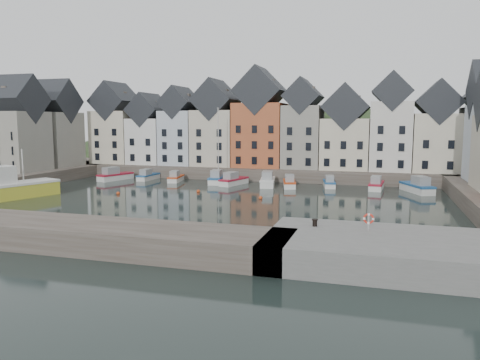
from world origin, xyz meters
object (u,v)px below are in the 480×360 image
at_px(boat_a, 115,176).
at_px(life_ring_post, 369,219).
at_px(mooring_bollard, 315,222).
at_px(boat_d, 217,178).
at_px(large_vessel, 4,188).

xyz_separation_m(boat_a, life_ring_post, (43.20, -34.91, 2.10)).
xyz_separation_m(mooring_bollard, life_ring_post, (4.05, -0.25, 0.55)).
bearing_deg(mooring_bollard, boat_a, 138.48).
distance_m(boat_d, large_vessel, 31.49).
bearing_deg(large_vessel, mooring_bollard, 1.33).
relative_size(boat_a, mooring_bollard, 12.53).
bearing_deg(boat_d, boat_a, 176.19).
bearing_deg(life_ring_post, boat_a, 141.06).
xyz_separation_m(large_vessel, mooring_bollard, (41.97, -12.71, 0.72)).
bearing_deg(large_vessel, life_ring_post, 2.45).
distance_m(boat_a, large_vessel, 22.15).
height_order(boat_d, large_vessel, boat_d).
xyz_separation_m(boat_d, life_ring_post, (24.81, -36.22, 2.04)).
bearing_deg(mooring_bollard, boat_d, 119.99).
xyz_separation_m(boat_a, large_vessel, (-2.82, -21.95, 0.83)).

